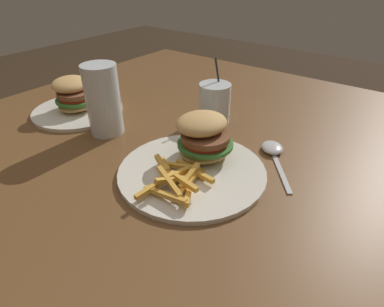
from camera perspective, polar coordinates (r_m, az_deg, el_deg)
dining_table at (r=0.73m, az=-6.94°, el=-6.06°), size 1.48×1.21×0.73m
meal_plate_near at (r=0.65m, az=0.96°, el=-0.15°), size 0.30×0.30×0.11m
beer_glass at (r=0.79m, az=-15.48°, el=8.96°), size 0.08×0.08×0.17m
juice_glass at (r=0.84m, az=4.04°, el=8.60°), size 0.08×0.08×0.16m
spoon at (r=0.73m, az=14.19°, el=0.69°), size 0.16×0.13×0.02m
meal_plate_far at (r=0.95m, az=-19.93°, el=8.66°), size 0.24×0.24×0.10m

